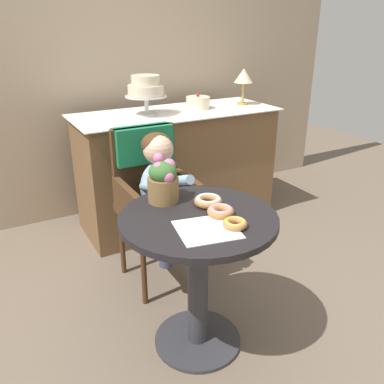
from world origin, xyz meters
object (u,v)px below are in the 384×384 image
object	(u,v)px
seated_child	(161,183)
donut_mid	(208,201)
donut_front	(221,211)
donut_side	(235,223)
flower_vase	(163,180)
tiered_cake_stand	(146,89)
wicker_chair	(151,181)
round_layer_cake	(198,103)
cafe_table	(198,256)
table_lamp	(244,77)

from	to	relation	value
seated_child	donut_mid	bearing A→B (deg)	-85.81
donut_front	donut_side	size ratio (longest dim) A/B	1.15
flower_vase	tiered_cake_stand	distance (m)	1.17
wicker_chair	seated_child	xyz separation A→B (m)	(-0.00, -0.16, 0.04)
round_layer_cake	flower_vase	bearing A→B (deg)	-126.44
cafe_table	seated_child	xyz separation A→B (m)	(0.06, 0.54, 0.17)
wicker_chair	flower_vase	distance (m)	0.52
round_layer_cake	cafe_table	bearing A→B (deg)	-119.45
seated_child	donut_mid	world-z (taller)	seated_child
donut_front	tiered_cake_stand	world-z (taller)	tiered_cake_stand
wicker_chair	cafe_table	bearing A→B (deg)	-93.33
donut_side	table_lamp	bearing A→B (deg)	53.93
flower_vase	table_lamp	size ratio (longest dim) A/B	0.80
flower_vase	tiered_cake_stand	size ratio (longest dim) A/B	0.76
donut_mid	flower_vase	xyz separation A→B (m)	(-0.16, 0.14, 0.08)
donut_side	tiered_cake_stand	world-z (taller)	tiered_cake_stand
seated_child	round_layer_cake	size ratio (longest dim) A/B	3.95
donut_side	tiered_cake_stand	xyz separation A→B (m)	(0.23, 1.47, 0.35)
seated_child	table_lamp	distance (m)	1.39
donut_front	round_layer_cake	size ratio (longest dim) A/B	0.66
cafe_table	seated_child	distance (m)	0.57
donut_front	flower_vase	bearing A→B (deg)	120.07
cafe_table	round_layer_cake	bearing A→B (deg)	60.55
wicker_chair	donut_side	size ratio (longest dim) A/B	9.04
seated_child	tiered_cake_stand	world-z (taller)	tiered_cake_stand
table_lamp	wicker_chair	bearing A→B (deg)	-151.03
wicker_chair	donut_front	world-z (taller)	wicker_chair
donut_front	cafe_table	bearing A→B (deg)	152.99
donut_front	round_layer_cake	world-z (taller)	round_layer_cake
wicker_chair	tiered_cake_stand	size ratio (longest dim) A/B	3.18
wicker_chair	table_lamp	world-z (taller)	table_lamp
donut_side	tiered_cake_stand	size ratio (longest dim) A/B	0.35
tiered_cake_stand	seated_child	bearing A→B (deg)	-107.82
flower_vase	table_lamp	xyz separation A→B (m)	(1.21, 1.07, 0.29)
seated_child	table_lamp	world-z (taller)	table_lamp
wicker_chair	table_lamp	bearing A→B (deg)	30.94
wicker_chair	tiered_cake_stand	world-z (taller)	tiered_cake_stand
seated_child	donut_mid	size ratio (longest dim) A/B	5.41
cafe_table	tiered_cake_stand	size ratio (longest dim) A/B	2.40
tiered_cake_stand	cafe_table	bearing A→B (deg)	-103.38
tiered_cake_stand	round_layer_cake	xyz separation A→B (m)	(0.44, 0.02, -0.14)
tiered_cake_stand	table_lamp	distance (m)	0.84
cafe_table	table_lamp	world-z (taller)	table_lamp
cafe_table	flower_vase	distance (m)	0.39
table_lamp	seated_child	bearing A→B (deg)	-145.10
donut_mid	table_lamp	world-z (taller)	table_lamp
cafe_table	round_layer_cake	distance (m)	1.58
flower_vase	tiered_cake_stand	xyz separation A→B (m)	(0.38, 1.08, 0.26)
cafe_table	table_lamp	size ratio (longest dim) A/B	2.53
seated_child	table_lamp	size ratio (longest dim) A/B	2.55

